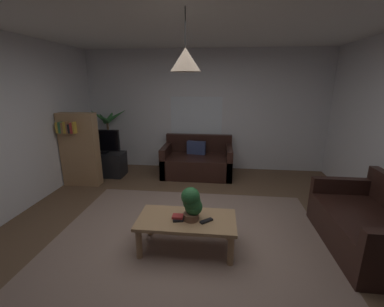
# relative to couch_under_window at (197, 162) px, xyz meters

# --- Properties ---
(floor) EXTENTS (5.31, 5.67, 0.02)m
(floor) POSITION_rel_couch_under_window_xyz_m (0.11, -2.34, -0.28)
(floor) COLOR brown
(floor) RESTS_ON ground
(rug) EXTENTS (3.45, 3.12, 0.01)m
(rug) POSITION_rel_couch_under_window_xyz_m (0.11, -2.54, -0.27)
(rug) COLOR gray
(rug) RESTS_ON ground
(wall_back) EXTENTS (5.43, 0.06, 2.63)m
(wall_back) POSITION_rel_couch_under_window_xyz_m (0.11, 0.52, 1.04)
(wall_back) COLOR silver
(wall_back) RESTS_ON ground
(ceiling) EXTENTS (5.31, 5.67, 0.02)m
(ceiling) POSITION_rel_couch_under_window_xyz_m (0.11, -2.34, 2.37)
(ceiling) COLOR white
(window_pane) EXTENTS (1.15, 0.01, 0.95)m
(window_pane) POSITION_rel_couch_under_window_xyz_m (-0.07, 0.49, 0.88)
(window_pane) COLOR white
(couch_under_window) EXTENTS (1.46, 0.87, 0.82)m
(couch_under_window) POSITION_rel_couch_under_window_xyz_m (0.00, 0.00, 0.00)
(couch_under_window) COLOR black
(couch_under_window) RESTS_ON ground
(couch_right_side) EXTENTS (0.87, 1.47, 0.82)m
(couch_right_side) POSITION_rel_couch_under_window_xyz_m (2.27, -2.32, -0.00)
(couch_right_side) COLOR black
(couch_right_side) RESTS_ON ground
(coffee_table) EXTENTS (1.15, 0.58, 0.40)m
(coffee_table) POSITION_rel_couch_under_window_xyz_m (0.10, -2.56, 0.07)
(coffee_table) COLOR #A87F56
(coffee_table) RESTS_ON ground
(book_on_table_0) EXTENTS (0.14, 0.14, 0.03)m
(book_on_table_0) POSITION_rel_couch_under_window_xyz_m (0.01, -2.60, 0.14)
(book_on_table_0) COLOR black
(book_on_table_0) RESTS_ON coffee_table
(book_on_table_1) EXTENTS (0.13, 0.10, 0.03)m
(book_on_table_1) POSITION_rel_couch_under_window_xyz_m (0.00, -2.60, 0.17)
(book_on_table_1) COLOR #B22D2D
(book_on_table_1) RESTS_ON coffee_table
(remote_on_table_0) EXTENTS (0.15, 0.14, 0.02)m
(remote_on_table_0) POSITION_rel_couch_under_window_xyz_m (0.34, -2.61, 0.14)
(remote_on_table_0) COLOR black
(remote_on_table_0) RESTS_ON coffee_table
(potted_plant_on_table) EXTENTS (0.25, 0.23, 0.39)m
(potted_plant_on_table) POSITION_rel_couch_under_window_xyz_m (0.16, -2.56, 0.33)
(potted_plant_on_table) COLOR brown
(potted_plant_on_table) RESTS_ON coffee_table
(tv_stand) EXTENTS (0.90, 0.44, 0.50)m
(tv_stand) POSITION_rel_couch_under_window_xyz_m (-1.99, -0.26, -0.02)
(tv_stand) COLOR black
(tv_stand) RESTS_ON ground
(tv) EXTENTS (0.80, 0.16, 0.50)m
(tv) POSITION_rel_couch_under_window_xyz_m (-1.99, -0.28, 0.48)
(tv) COLOR black
(tv) RESTS_ON tv_stand
(potted_palm_corner) EXTENTS (0.82, 0.87, 1.41)m
(potted_palm_corner) POSITION_rel_couch_under_window_xyz_m (-2.07, 0.28, 0.33)
(potted_palm_corner) COLOR #B77051
(potted_palm_corner) RESTS_ON ground
(bookshelf_corner) EXTENTS (0.70, 0.31, 1.40)m
(bookshelf_corner) POSITION_rel_couch_under_window_xyz_m (-2.18, -0.79, 0.45)
(bookshelf_corner) COLOR #A87F56
(bookshelf_corner) RESTS_ON ground
(pendant_lamp) EXTENTS (0.31, 0.31, 0.59)m
(pendant_lamp) POSITION_rel_couch_under_window_xyz_m (0.10, -2.56, 1.88)
(pendant_lamp) COLOR black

